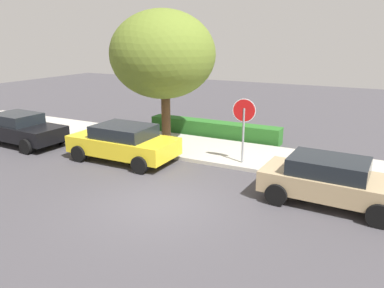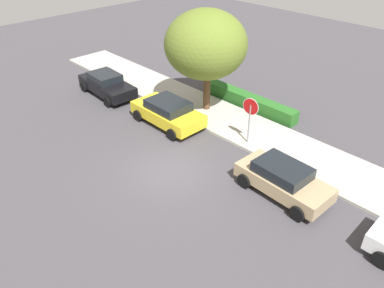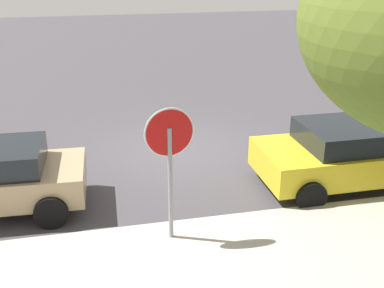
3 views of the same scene
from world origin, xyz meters
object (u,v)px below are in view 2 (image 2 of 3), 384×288
parked_car_yellow (168,112)px  street_tree_near_corner (206,45)px  parked_car_tan (283,179)px  parked_car_black (107,84)px  stop_sign (250,113)px

parked_car_yellow → street_tree_near_corner: street_tree_near_corner is taller
parked_car_yellow → parked_car_tan: bearing=-3.4°
parked_car_yellow → street_tree_near_corner: bearing=83.0°
parked_car_tan → street_tree_near_corner: street_tree_near_corner is taller
parked_car_black → street_tree_near_corner: street_tree_near_corner is taller
stop_sign → parked_car_yellow: 4.69m
parked_car_tan → parked_car_black: size_ratio=0.91×
stop_sign → parked_car_yellow: size_ratio=0.61×
stop_sign → parked_car_tan: stop_sign is taller
parked_car_tan → parked_car_yellow: parked_car_yellow is taller
parked_car_tan → street_tree_near_corner: (-7.38, 2.99, 3.21)m
parked_car_tan → parked_car_yellow: bearing=176.6°
stop_sign → street_tree_near_corner: (-4.02, 1.04, 2.17)m
street_tree_near_corner → parked_car_tan: bearing=-22.0°
parked_car_tan → street_tree_near_corner: bearing=158.0°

